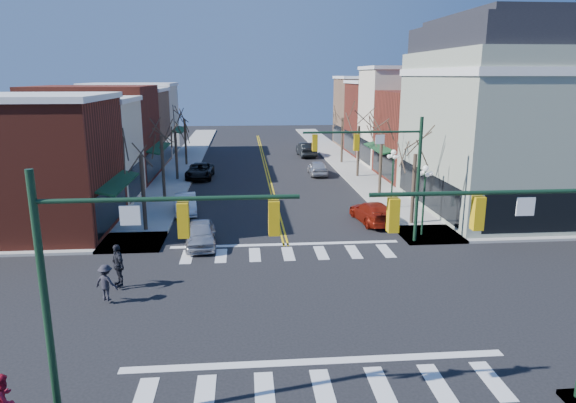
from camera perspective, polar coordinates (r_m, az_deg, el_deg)
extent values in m
plane|color=black|center=(22.15, 1.44, -11.21)|extent=(160.00, 160.00, 0.00)
cube|color=#9E9B93|center=(41.52, -13.80, 0.47)|extent=(3.50, 70.00, 0.15)
cube|color=#9E9B93|center=(42.47, 10.21, 0.95)|extent=(3.50, 70.00, 0.15)
cube|color=maroon|center=(34.76, -27.30, 3.38)|extent=(10.00, 8.50, 8.00)
cube|color=beige|center=(41.98, -23.37, 4.99)|extent=(10.00, 7.00, 7.50)
cube|color=maroon|center=(49.52, -20.59, 7.01)|extent=(10.00, 9.00, 8.50)
cube|color=#8A664C|center=(57.50, -18.41, 7.66)|extent=(10.00, 7.50, 7.80)
cube|color=beige|center=(65.02, -16.88, 8.58)|extent=(10.00, 8.00, 8.20)
cube|color=maroon|center=(49.32, 16.32, 7.01)|extent=(10.00, 8.50, 8.00)
cube|color=beige|center=(56.49, 13.56, 9.00)|extent=(10.00, 7.00, 10.00)
cube|color=maroon|center=(63.69, 11.40, 8.93)|extent=(10.00, 8.00, 8.50)
cube|color=#8A664C|center=(71.37, 9.61, 9.71)|extent=(10.00, 8.00, 9.00)
cube|color=gray|center=(39.42, 23.70, 7.03)|extent=(12.00, 14.00, 11.00)
cube|color=white|center=(39.23, 24.29, 12.97)|extent=(12.25, 14.25, 0.50)
cube|color=black|center=(39.31, 24.63, 16.31)|extent=(11.40, 13.40, 1.80)
cube|color=black|center=(39.40, 24.80, 17.90)|extent=(9.80, 11.80, 0.60)
cylinder|color=#14331E|center=(14.72, -25.31, -10.66)|extent=(0.20, 0.20, 7.20)
cylinder|color=#14331E|center=(13.02, -13.09, 0.27)|extent=(6.50, 0.12, 0.12)
cube|color=gold|center=(13.12, -11.55, -2.03)|extent=(0.28, 0.28, 0.90)
cube|color=gold|center=(13.05, -1.57, -1.84)|extent=(0.28, 0.28, 0.90)
cylinder|color=#14331E|center=(14.40, 21.68, 0.93)|extent=(6.50, 0.12, 0.12)
cube|color=gold|center=(14.39, 20.33, -1.22)|extent=(0.28, 0.28, 0.90)
cube|color=gold|center=(13.58, 11.60, -1.49)|extent=(0.28, 0.28, 0.90)
cylinder|color=#14331E|center=(29.57, 14.25, 2.13)|extent=(0.20, 0.20, 7.20)
cylinder|color=#14331E|center=(28.25, 8.29, 7.64)|extent=(6.50, 0.12, 0.12)
cube|color=gold|center=(28.24, 7.61, 6.53)|extent=(0.28, 0.28, 0.90)
cube|color=gold|center=(27.83, 3.00, 6.53)|extent=(0.28, 0.28, 0.90)
cylinder|color=#14331E|center=(31.19, 14.82, -0.32)|extent=(0.12, 0.12, 4.00)
sphere|color=white|center=(30.76, 15.06, 3.57)|extent=(0.36, 0.36, 0.36)
cylinder|color=#14331E|center=(37.22, 11.50, 2.11)|extent=(0.12, 0.12, 4.00)
sphere|color=white|center=(36.85, 11.66, 5.39)|extent=(0.36, 0.36, 0.36)
cylinder|color=#382B21|center=(32.31, -15.77, 0.79)|extent=(0.24, 0.24, 4.76)
cylinder|color=#382B21|center=(40.01, -13.72, 3.56)|extent=(0.24, 0.24, 5.04)
cylinder|color=#382B21|center=(47.87, -12.31, 4.97)|extent=(0.24, 0.24, 4.55)
cylinder|color=#382B21|center=(55.71, -11.31, 6.41)|extent=(0.24, 0.24, 4.90)
cylinder|color=#382B21|center=(33.49, 13.75, 1.24)|extent=(0.24, 0.24, 4.62)
cylinder|color=#382B21|center=(40.95, 10.25, 4.06)|extent=(0.24, 0.24, 5.18)
cylinder|color=#382B21|center=(48.64, 7.80, 5.47)|extent=(0.24, 0.24, 4.83)
cylinder|color=#382B21|center=(56.39, 6.03, 6.72)|extent=(0.24, 0.24, 4.97)
imported|color=#B1B1B6|center=(29.36, -9.69, -3.55)|extent=(1.95, 4.24, 1.41)
imported|color=white|center=(36.46, -11.31, -0.26)|extent=(1.94, 4.24, 1.35)
imported|color=black|center=(48.67, -9.76, 3.36)|extent=(2.49, 5.15, 1.41)
imported|color=maroon|center=(33.95, 9.37, -1.19)|extent=(2.47, 4.93, 1.37)
imported|color=#B8B9BE|center=(49.68, 3.31, 3.75)|extent=(1.78, 4.22, 1.42)
imported|color=black|center=(61.32, 2.04, 5.80)|extent=(2.05, 5.14, 1.66)
imported|color=#AF122A|center=(16.61, -28.97, -18.70)|extent=(0.63, 0.78, 1.52)
imported|color=black|center=(24.36, -18.38, -6.71)|extent=(1.03, 1.21, 1.94)
imported|color=#222129|center=(23.05, -19.57, -8.48)|extent=(1.17, 0.93, 1.58)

